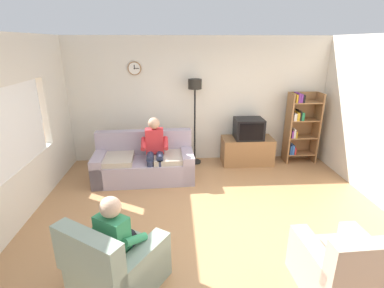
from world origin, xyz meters
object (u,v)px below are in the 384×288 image
at_px(tv, 249,129).
at_px(tv_stand, 247,151).
at_px(person_on_couch, 155,147).
at_px(person_in_left_armchair, 120,236).
at_px(armchair_near_bookshelf, 342,270).
at_px(couch, 144,163).
at_px(floor_lamp, 195,98).
at_px(armchair_near_window, 116,265).
at_px(bookshelf, 300,126).

bearing_deg(tv, tv_stand, 90.00).
bearing_deg(person_on_couch, person_in_left_armchair, -94.90).
height_order(armchair_near_bookshelf, person_on_couch, person_on_couch).
xyz_separation_m(couch, floor_lamp, (1.04, 0.73, 1.14)).
bearing_deg(tv_stand, armchair_near_bookshelf, -87.50).
height_order(tv, armchair_near_window, tv).
relative_size(armchair_near_window, person_on_couch, 0.95).
relative_size(tv, bookshelf, 0.38).
relative_size(armchair_near_window, armchair_near_bookshelf, 1.29).
bearing_deg(floor_lamp, person_in_left_armchair, -106.99).
relative_size(tv, floor_lamp, 0.32).
bearing_deg(bookshelf, armchair_near_bookshelf, -105.42).
bearing_deg(armchair_near_bookshelf, armchair_near_window, 174.84).
height_order(tv_stand, person_on_couch, person_on_couch).
bearing_deg(armchair_near_window, tv, 56.13).
distance_m(tv_stand, armchair_near_bookshelf, 3.58).
relative_size(tv_stand, person_on_couch, 0.89).
bearing_deg(armchair_near_window, floor_lamp, 72.60).
distance_m(tv_stand, tv, 0.51).
height_order(couch, person_on_couch, person_on_couch).
relative_size(tv_stand, tv, 1.83).
xyz_separation_m(tv, person_in_left_armchair, (-2.19, -3.26, -0.20)).
bearing_deg(tv, armchair_near_window, -123.87).
distance_m(bookshelf, armchair_near_window, 4.86).
bearing_deg(person_on_couch, couch, 153.95).
bearing_deg(floor_lamp, bookshelf, -0.60).
bearing_deg(tv, floor_lamp, 173.90).
bearing_deg(tv, couch, -164.45).
relative_size(armchair_near_bookshelf, person_in_left_armchair, 0.82).
xyz_separation_m(couch, person_on_couch, (0.23, -0.11, 0.39)).
height_order(bookshelf, armchair_near_bookshelf, bookshelf).
distance_m(bookshelf, person_on_couch, 3.24).
height_order(floor_lamp, armchair_near_bookshelf, floor_lamp).
bearing_deg(person_on_couch, floor_lamp, 45.98).
bearing_deg(armchair_near_bookshelf, bookshelf, 74.58).
xyz_separation_m(floor_lamp, armchair_near_bookshelf, (1.31, -3.68, -1.16)).
relative_size(couch, armchair_near_bookshelf, 2.12).
distance_m(couch, tv, 2.33).
relative_size(floor_lamp, person_on_couch, 1.49).
height_order(tv_stand, armchair_near_window, armchair_near_window).
distance_m(tv, person_on_couch, 2.10).
xyz_separation_m(bookshelf, armchair_near_bookshelf, (-1.01, -3.65, -0.53)).
xyz_separation_m(tv_stand, tv, (0.00, -0.02, 0.51)).
bearing_deg(person_in_left_armchair, floor_lamp, 73.01).
xyz_separation_m(tv_stand, person_on_couch, (-1.97, -0.75, 0.40)).
distance_m(floor_lamp, armchair_near_window, 3.81).
xyz_separation_m(floor_lamp, armchair_near_window, (-1.08, -3.46, -1.16)).
relative_size(armchair_near_window, person_in_left_armchair, 1.05).
relative_size(bookshelf, person_on_couch, 1.26).
distance_m(bookshelf, armchair_near_bookshelf, 3.82).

